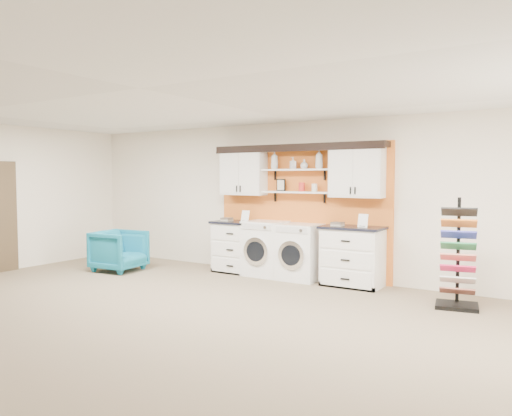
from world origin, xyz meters
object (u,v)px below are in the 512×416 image
Objects in this scene: base_cabinet_right at (353,256)px; dryer at (300,252)px; armchair at (119,251)px; washer at (266,248)px; base_cabinet_left at (239,247)px; sample_rack at (458,272)px.

dryer is at bearing -179.80° from base_cabinet_right.
washer is at bearing -72.41° from armchair.
dryer is 3.50m from armchair.
base_cabinet_left is at bearing -66.63° from armchair.
base_cabinet_left is at bearing 180.00° from base_cabinet_right.
dryer is (1.29, -0.00, 0.01)m from base_cabinet_left.
sample_rack is at bearing -7.27° from base_cabinet_left.
base_cabinet_right is at bearing -0.00° from base_cabinet_left.
sample_rack is 6.04m from armchair.
armchair is (-6.01, -0.62, -0.11)m from sample_rack.
sample_rack is at bearing -10.61° from dryer.
base_cabinet_left is 4.02m from sample_rack.
dryer is 2.74m from sample_rack.
washer is 1.02× the size of dryer.
base_cabinet_left is 0.58m from washer.
dryer is 1.15× the size of armchair.
base_cabinet_left is 2.32m from armchair.
base_cabinet_right reaches higher than armchair.
washer reaches higher than base_cabinet_left.
armchair is at bearing -161.19° from dryer.
washer is 1.17× the size of armchair.
sample_rack is at bearing -89.93° from armchair.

